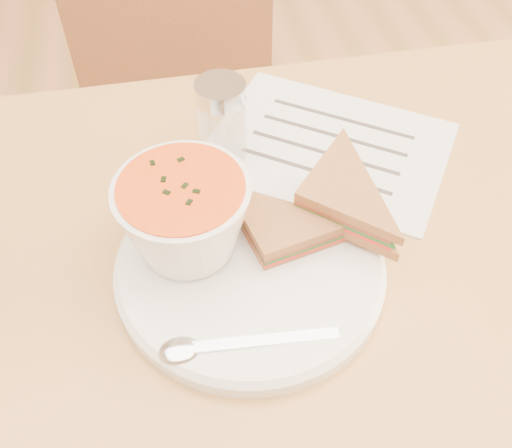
{
  "coord_description": "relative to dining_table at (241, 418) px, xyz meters",
  "views": [
    {
      "loc": [
        -0.04,
        -0.34,
        1.22
      ],
      "look_at": [
        0.03,
        0.02,
        0.8
      ],
      "focal_mm": 40.0,
      "sensor_mm": 36.0,
      "label": 1
    }
  ],
  "objects": [
    {
      "name": "soup_bowl",
      "position": [
        -0.04,
        0.03,
        0.44
      ],
      "size": [
        0.14,
        0.14,
        0.09
      ],
      "primitive_type": null,
      "rotation": [
        0.0,
        0.0,
        -0.08
      ],
      "color": "white",
      "rests_on": "plate"
    },
    {
      "name": "plate",
      "position": [
        0.02,
        -0.0,
        0.38
      ],
      "size": [
        0.34,
        0.34,
        0.02
      ],
      "primitive_type": null,
      "rotation": [
        0.0,
        0.0,
        0.3
      ],
      "color": "white",
      "rests_on": "dining_table"
    },
    {
      "name": "spoon",
      "position": [
        -0.01,
        -0.09,
        0.4
      ],
      "size": [
        0.19,
        0.05,
        0.01
      ],
      "primitive_type": null,
      "rotation": [
        0.0,
        0.0,
        -0.07
      ],
      "color": "silver",
      "rests_on": "plate"
    },
    {
      "name": "paper_menu",
      "position": [
        0.15,
        0.17,
        0.38
      ],
      "size": [
        0.35,
        0.33,
        0.0
      ],
      "primitive_type": null,
      "rotation": [
        0.0,
        0.0,
        -0.61
      ],
      "color": "white",
      "rests_on": "dining_table"
    },
    {
      "name": "chair_far",
      "position": [
        -0.02,
        0.53,
        0.08
      ],
      "size": [
        0.43,
        0.43,
        0.91
      ],
      "primitive_type": null,
      "rotation": [
        0.0,
        0.0,
        3.08
      ],
      "color": "brown",
      "rests_on": "floor"
    },
    {
      "name": "sandwich_half_a",
      "position": [
        0.03,
        -0.02,
        0.41
      ],
      "size": [
        0.12,
        0.12,
        0.03
      ],
      "primitive_type": null,
      "rotation": [
        0.0,
        0.0,
        0.22
      ],
      "color": "#9E6A37",
      "rests_on": "plate"
    },
    {
      "name": "sandwich_half_b",
      "position": [
        0.07,
        0.04,
        0.42
      ],
      "size": [
        0.16,
        0.16,
        0.04
      ],
      "primitive_type": null,
      "rotation": [
        0.0,
        0.0,
        -0.73
      ],
      "color": "#9E6A37",
      "rests_on": "plate"
    },
    {
      "name": "dining_table",
      "position": [
        0.0,
        0.0,
        0.0
      ],
      "size": [
        1.0,
        0.7,
        0.75
      ],
      "primitive_type": null,
      "color": "#9E5B31",
      "rests_on": "floor"
    },
    {
      "name": "condiment_shaker",
      "position": [
        0.02,
        0.18,
        0.43
      ],
      "size": [
        0.06,
        0.06,
        0.1
      ],
      "primitive_type": null,
      "rotation": [
        0.0,
        0.0,
        -0.12
      ],
      "color": "silver",
      "rests_on": "dining_table"
    }
  ]
}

